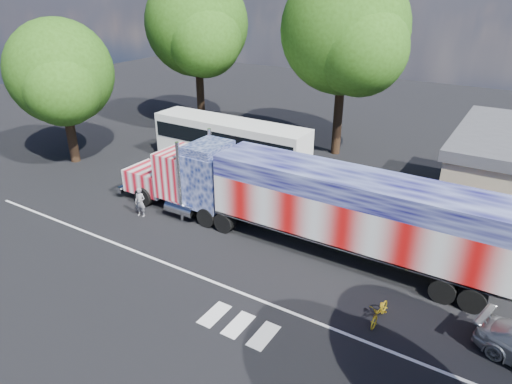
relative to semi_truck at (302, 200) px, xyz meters
The scene contains 9 objects.
ground 4.65m from the semi_truck, 143.76° to the right, with size 100.00×100.00×0.00m, color black.
lane_markings 6.74m from the semi_truck, 103.55° to the right, with size 30.00×2.67×0.01m.
semi_truck is the anchor object (origin of this frame).
coach_bus 11.72m from the semi_truck, 143.07° to the left, with size 12.20×2.84×3.55m.
woman 9.75m from the semi_truck, 166.24° to the right, with size 0.66×0.43×1.80m, color slate.
bicycle 7.09m from the semi_truck, 34.87° to the right, with size 0.62×1.77×0.93m, color gold.
tree_w_a 20.66m from the semi_truck, behind, with size 7.85×7.48×10.52m.
tree_nw_a 22.99m from the semi_truck, 141.45° to the left, with size 9.33×8.88×13.75m.
tree_n_mid 15.99m from the semi_truck, 104.96° to the left, with size 9.78×9.32×14.13m.
Camera 1 is at (12.27, -16.75, 12.65)m, focal length 32.00 mm.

